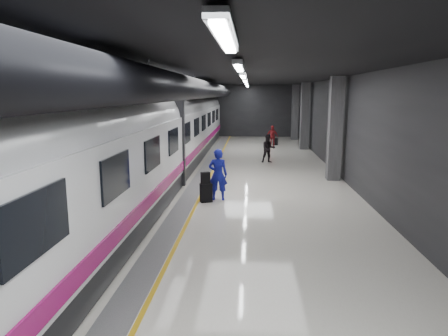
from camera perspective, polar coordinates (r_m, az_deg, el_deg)
name	(u,v)px	position (r m, az deg, el deg)	size (l,w,h in m)	color
ground	(228,188)	(16.10, 0.55, -2.93)	(40.00, 40.00, 0.00)	silver
platform_hall	(222,99)	(16.63, -0.23, 9.80)	(10.02, 40.02, 4.51)	black
train	(147,137)	(16.26, -10.97, 4.41)	(3.05, 38.00, 4.05)	black
traveler_main	(218,175)	(14.20, -0.86, -0.95)	(0.67, 0.44, 1.85)	#181EB4
suitcase_main	(206,193)	(14.06, -2.58, -3.55)	(0.41, 0.26, 0.67)	black
shoulder_bag	(205,178)	(13.93, -2.66, -1.42)	(0.31, 0.16, 0.41)	black
traveler_far_a	(268,149)	(22.16, 6.35, 2.77)	(0.76, 0.59, 1.56)	black
traveler_far_b	(272,136)	(28.67, 6.89, 4.51)	(0.91, 0.38, 1.55)	maroon
suitcase_far	(275,142)	(29.88, 7.35, 3.76)	(0.35, 0.23, 0.52)	black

